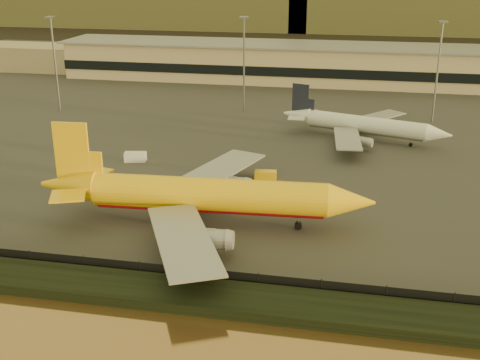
# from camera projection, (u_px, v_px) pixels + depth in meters

# --- Properties ---
(ground) EXTENTS (900.00, 900.00, 0.00)m
(ground) POSITION_uv_depth(u_px,v_px,m) (208.00, 240.00, 91.31)
(ground) COLOR black
(ground) RESTS_ON ground
(embankment) EXTENTS (320.00, 7.00, 1.40)m
(embankment) POSITION_uv_depth(u_px,v_px,m) (175.00, 294.00, 75.45)
(embankment) COLOR black
(embankment) RESTS_ON ground
(tarmac) EXTENTS (320.00, 220.00, 0.20)m
(tarmac) POSITION_uv_depth(u_px,v_px,m) (286.00, 101.00, 178.53)
(tarmac) COLOR #2D2D2D
(tarmac) RESTS_ON ground
(perimeter_fence) EXTENTS (300.00, 0.05, 2.20)m
(perimeter_fence) POSITION_uv_depth(u_px,v_px,m) (183.00, 274.00, 78.91)
(perimeter_fence) COLOR black
(perimeter_fence) RESTS_ON tarmac
(terminal_building) EXTENTS (202.00, 25.00, 12.60)m
(terminal_building) POSITION_uv_depth(u_px,v_px,m) (256.00, 62.00, 207.12)
(terminal_building) COLOR tan
(terminal_building) RESTS_ON tarmac
(apron_light_masts) EXTENTS (152.20, 12.20, 25.40)m
(apron_light_masts) POSITION_uv_depth(u_px,v_px,m) (337.00, 60.00, 151.93)
(apron_light_masts) COLOR slate
(apron_light_masts) RESTS_ON tarmac
(dhl_cargo_jet) EXTENTS (53.59, 52.41, 16.01)m
(dhl_cargo_jet) POSITION_uv_depth(u_px,v_px,m) (203.00, 196.00, 94.76)
(dhl_cargo_jet) COLOR yellow
(dhl_cargo_jet) RESTS_ON tarmac
(white_narrowbody_jet) EXTENTS (39.49, 37.60, 11.58)m
(white_narrowbody_jet) POSITION_uv_depth(u_px,v_px,m) (363.00, 125.00, 139.40)
(white_narrowbody_jet) COLOR white
(white_narrowbody_jet) RESTS_ON tarmac
(gse_vehicle_yellow) EXTENTS (4.27, 2.21, 1.85)m
(gse_vehicle_yellow) POSITION_uv_depth(u_px,v_px,m) (266.00, 175.00, 114.84)
(gse_vehicle_yellow) COLOR yellow
(gse_vehicle_yellow) RESTS_ON tarmac
(gse_vehicle_white) EXTENTS (4.71, 2.74, 1.99)m
(gse_vehicle_white) POSITION_uv_depth(u_px,v_px,m) (135.00, 157.00, 125.19)
(gse_vehicle_white) COLOR white
(gse_vehicle_white) RESTS_ON tarmac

